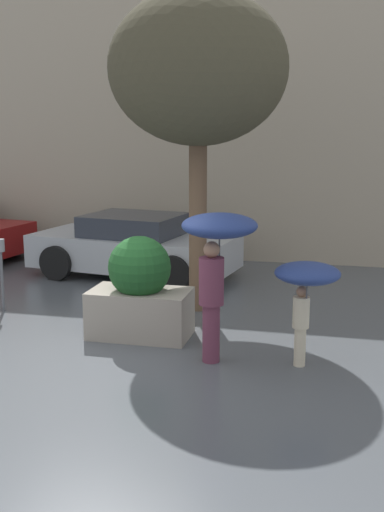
# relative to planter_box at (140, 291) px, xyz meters

# --- Properties ---
(ground_plane) EXTENTS (40.00, 40.00, 0.00)m
(ground_plane) POSITION_rel_planter_box_xyz_m (-0.32, -0.92, -0.65)
(ground_plane) COLOR #51565B
(building_facade) EXTENTS (18.00, 0.30, 6.00)m
(building_facade) POSITION_rel_planter_box_xyz_m (-0.32, 5.58, 2.35)
(building_facade) COLOR #B7A88E
(building_facade) RESTS_ON ground
(planter_box) EXTENTS (1.40, 0.88, 1.43)m
(planter_box) POSITION_rel_planter_box_xyz_m (0.00, 0.00, 0.00)
(planter_box) COLOR #9E9384
(planter_box) RESTS_ON ground
(person_adult) EXTENTS (0.94, 0.94, 1.87)m
(person_adult) POSITION_rel_planter_box_xyz_m (1.22, -0.65, 0.83)
(person_adult) COLOR brown
(person_adult) RESTS_ON ground
(person_child) EXTENTS (0.79, 0.79, 1.32)m
(person_child) POSITION_rel_planter_box_xyz_m (2.32, -0.68, 0.44)
(person_child) COLOR beige
(person_child) RESTS_ON ground
(parked_car_near) EXTENTS (4.18, 2.41, 1.22)m
(parked_car_near) POSITION_rel_planter_box_xyz_m (-1.27, 3.53, -0.07)
(parked_car_near) COLOR #B7BCC1
(parked_car_near) RESTS_ON ground
(street_tree) EXTENTS (2.73, 2.73, 4.93)m
(street_tree) POSITION_rel_planter_box_xyz_m (0.48, 1.51, 3.09)
(street_tree) COLOR brown
(street_tree) RESTS_ON ground
(parking_meter) EXTENTS (0.14, 0.14, 1.17)m
(parking_meter) POSITION_rel_planter_box_xyz_m (-2.55, 0.72, 0.19)
(parking_meter) COLOR #595B60
(parking_meter) RESTS_ON ground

